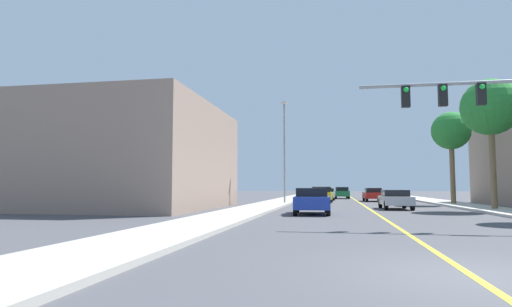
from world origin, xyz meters
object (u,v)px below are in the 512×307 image
object	(u,v)px
car_blue	(312,201)
car_silver	(395,199)
car_white	(326,194)
car_yellow	(322,195)
car_red	(373,194)
palm_mid	(490,108)
car_green	(342,193)
palm_far	(451,132)
traffic_signal_mast	(500,110)
street_lamp	(284,147)

from	to	relation	value
car_blue	car_silver	xyz separation A→B (m)	(5.37, 6.20, -0.06)
car_white	car_yellow	size ratio (longest dim) A/B	1.05
car_red	palm_mid	bearing A→B (deg)	-71.33
car_blue	car_green	xyz separation A→B (m)	(2.17, 31.14, 0.01)
palm_mid	palm_far	xyz separation A→B (m)	(-0.24, 8.50, -0.46)
car_silver	car_red	size ratio (longest dim) A/B	0.94
car_green	car_silver	bearing A→B (deg)	-85.14
traffic_signal_mast	car_yellow	xyz separation A→B (m)	(-7.39, 23.84, -3.66)
car_red	car_blue	bearing A→B (deg)	-105.30
palm_mid	car_silver	distance (m)	8.43
palm_mid	palm_far	distance (m)	8.52
street_lamp	car_yellow	distance (m)	6.66
street_lamp	car_yellow	xyz separation A→B (m)	(3.10, 4.07, -4.27)
traffic_signal_mast	palm_far	xyz separation A→B (m)	(3.58, 20.71, 1.73)
palm_mid	palm_far	world-z (taller)	palm_mid
palm_far	car_blue	world-z (taller)	palm_far
street_lamp	car_red	size ratio (longest dim) A/B	2.07
traffic_signal_mast	palm_far	bearing A→B (deg)	80.19
car_blue	car_red	xyz separation A→B (m)	(5.21, 21.58, -0.04)
car_white	car_green	size ratio (longest dim) A/B	0.90
car_white	car_green	world-z (taller)	car_green
traffic_signal_mast	car_silver	bearing A→B (deg)	99.04
traffic_signal_mast	car_silver	xyz separation A→B (m)	(-2.10, 13.18, -3.74)
car_silver	car_green	bearing A→B (deg)	96.08
palm_far	car_yellow	world-z (taller)	palm_far
palm_far	car_green	bearing A→B (deg)	117.03
palm_far	car_silver	xyz separation A→B (m)	(-5.68, -7.53, -5.47)
palm_far	car_silver	size ratio (longest dim) A/B	1.91
street_lamp	car_red	bearing A→B (deg)	46.85
car_yellow	car_red	xyz separation A→B (m)	(5.13, 4.71, -0.05)
traffic_signal_mast	car_white	bearing A→B (deg)	102.68
car_white	car_green	xyz separation A→B (m)	(1.79, 6.59, 0.05)
car_blue	car_green	distance (m)	31.22
traffic_signal_mast	car_blue	size ratio (longest dim) A/B	1.90
palm_mid	car_silver	bearing A→B (deg)	170.69
car_blue	car_red	size ratio (longest dim) A/B	0.97
car_white	car_red	size ratio (longest dim) A/B	0.95
car_yellow	car_silver	xyz separation A→B (m)	(5.29, -10.66, -0.08)
palm_far	traffic_signal_mast	bearing A→B (deg)	-99.81
car_white	car_blue	size ratio (longest dim) A/B	0.98
street_lamp	palm_far	world-z (taller)	street_lamp
traffic_signal_mast	car_silver	size ratio (longest dim) A/B	1.96
car_red	car_silver	bearing A→B (deg)	-91.12
car_yellow	car_blue	distance (m)	16.87
car_white	car_blue	distance (m)	24.56
car_green	car_yellow	bearing A→B (deg)	-100.79
palm_far	car_white	size ratio (longest dim) A/B	1.88
traffic_signal_mast	car_green	xyz separation A→B (m)	(-5.30, 38.12, -3.67)
car_white	car_red	world-z (taller)	car_red
palm_mid	car_yellow	xyz separation A→B (m)	(-11.21, 11.63, -5.85)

